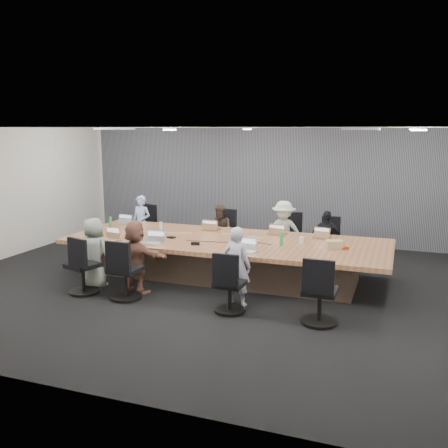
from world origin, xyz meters
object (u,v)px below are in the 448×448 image
(chair_1, at_px, (227,237))
(chair_4, at_px, (83,270))
(bottle_clear, at_px, (161,227))
(laptop_1, at_px, (212,229))
(person_0, at_px, (141,223))
(bottle_green_right, at_px, (281,239))
(chair_5, at_px, (125,275))
(bottle_green_left, at_px, (110,222))
(canvas_bag, at_px, (334,245))
(laptop_0, at_px, (129,223))
(person_4, at_px, (94,253))
(laptop_4, at_px, (111,240))
(person_6, at_px, (237,266))
(snack_packet, at_px, (342,247))
(person_2, at_px, (283,232))
(chair_7, at_px, (320,296))
(chair_0, at_px, (149,231))
(chair_2, at_px, (287,241))
(stapler, at_px, (195,244))
(conference_table, at_px, (226,257))
(laptop_5, at_px, (151,243))
(person_1, at_px, (221,232))
(chair_6, at_px, (230,289))
(laptop_3, at_px, (322,237))
(laptop_2, at_px, (277,233))
(person_5, at_px, (136,257))
(mug_brown, at_px, (110,232))
(chair_3, at_px, (328,246))
(person_3, at_px, (326,239))

(chair_1, height_order, chair_4, chair_4)
(bottle_clear, bearing_deg, laptop_1, 36.06)
(person_0, height_order, bottle_green_right, person_0)
(chair_5, distance_m, laptop_1, 2.59)
(bottle_green_left, height_order, canvas_bag, bottle_green_left)
(laptop_0, height_order, person_4, person_4)
(person_4, xyz_separation_m, laptop_4, (0.00, 0.55, 0.12))
(chair_1, relative_size, laptop_0, 2.39)
(person_6, xyz_separation_m, snack_packet, (1.47, 1.34, 0.12))
(person_2, bearing_deg, chair_7, -72.82)
(chair_0, distance_m, chair_2, 3.34)
(bottle_green_left, xyz_separation_m, stapler, (2.30, -0.87, -0.09))
(chair_4, distance_m, laptop_4, 0.96)
(conference_table, height_order, laptop_5, laptop_5)
(conference_table, distance_m, person_1, 1.48)
(chair_4, height_order, bottle_clear, bottle_clear)
(chair_2, relative_size, snack_packet, 4.08)
(chair_6, xyz_separation_m, laptop_3, (0.99, 2.50, 0.37))
(person_4, height_order, snack_packet, person_4)
(stapler, bearing_deg, chair_5, -142.55)
(laptop_2, relative_size, laptop_5, 1.04)
(chair_0, distance_m, bottle_clear, 1.94)
(person_5, height_order, mug_brown, person_5)
(person_0, height_order, person_2, person_2)
(chair_2, relative_size, mug_brown, 8.01)
(chair_3, xyz_separation_m, mug_brown, (-3.94, -2.07, 0.43))
(person_2, height_order, laptop_4, person_2)
(mug_brown, relative_size, stapler, 0.65)
(chair_0, xyz_separation_m, mug_brown, (0.28, -2.07, 0.39))
(person_1, distance_m, laptop_3, 2.32)
(chair_4, xyz_separation_m, mug_brown, (-0.28, 1.33, 0.38))
(laptop_0, relative_size, person_3, 0.28)
(bottle_green_left, bearing_deg, bottle_clear, -2.63)
(chair_6, distance_m, canvas_bag, 2.15)
(chair_3, relative_size, person_5, 0.58)
(laptop_1, bearing_deg, bottle_green_right, 153.36)
(person_1, distance_m, bottle_green_left, 2.37)
(laptop_0, height_order, person_6, person_6)
(person_2, relative_size, stapler, 8.55)
(mug_brown, bearing_deg, laptop_3, 16.54)
(mug_brown, xyz_separation_m, stapler, (1.92, -0.27, -0.02))
(person_5, distance_m, laptop_5, 0.56)
(person_1, bearing_deg, laptop_5, -105.64)
(conference_table, bearing_deg, laptop_5, -145.31)
(chair_6, relative_size, laptop_2, 2.13)
(person_1, xyz_separation_m, laptop_4, (-1.40, -2.15, 0.17))
(bottle_green_right, bearing_deg, canvas_bag, 4.52)
(chair_2, bearing_deg, person_0, -11.26)
(person_4, distance_m, bottle_clear, 1.63)
(laptop_0, distance_m, snack_packet, 4.76)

